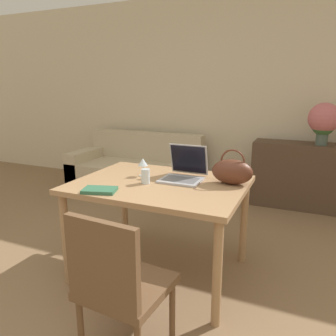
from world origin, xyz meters
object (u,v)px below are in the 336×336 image
Objects in this scene: couch at (137,172)px; drinking_glass at (146,176)px; chair at (118,282)px; flower_vase at (324,121)px; handbag at (232,171)px; laptop at (185,170)px; wine_glass at (143,163)px.

drinking_glass reaches higher than couch.
flower_vase reaches higher than chair.
handbag is (0.60, 0.24, 0.04)m from drinking_glass.
couch is at bearing 120.97° from drinking_glass.
laptop is 3.03× the size of drinking_glass.
couch is at bearing 120.77° from wine_glass.
flower_vase is (0.64, 1.83, 0.23)m from handbag.
flower_vase is at bearing 60.84° from laptop.
couch is (-1.39, 2.72, -0.21)m from chair.
laptop is (-0.04, 1.08, 0.35)m from chair.
flower_vase is (2.38, 0.19, 0.81)m from couch.
chair is 1.15m from wine_glass.
wine_glass is (-0.12, 0.18, 0.05)m from drinking_glass.
laptop is 0.38m from handbag.
drinking_glass is (-0.26, 0.83, 0.34)m from chair.
drinking_glass is at bearing -132.85° from laptop.
wine_glass is at bearing -59.23° from couch.
couch is 2.07m from wine_glass.
flower_vase is (1.36, 1.89, 0.22)m from wine_glass.
drinking_glass is at bearing -157.97° from handbag.
wine_glass reaches higher than drinking_glass.
flower_vase is (1.02, 1.83, 0.26)m from laptop.
laptop reaches higher than drinking_glass.
flower_vase reaches higher than laptop.
drinking_glass is at bearing -57.20° from wine_glass.
flower_vase reaches higher than wine_glass.
couch is at bearing -175.36° from flower_vase.
handbag is at bearing 22.03° from drinking_glass.
chair is at bearing -108.66° from flower_vase.
laptop is 0.33m from drinking_glass.
laptop is 0.69× the size of flower_vase.
couch is 5.80× the size of handbag.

